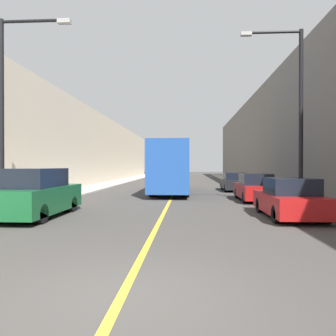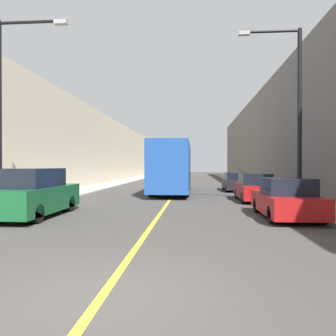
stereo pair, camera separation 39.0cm
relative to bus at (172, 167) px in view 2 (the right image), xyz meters
name	(u,v)px [view 2 (the right image)]	position (x,y,z in m)	size (l,w,h in m)	color
ground_plane	(100,298)	(0.17, -19.11, -1.90)	(200.00, 200.00, 0.00)	#3F3D3A
sidewalk_left	(114,184)	(-7.05, 10.89, -1.85)	(2.57, 72.00, 0.11)	#B2AA9E
sidewalk_right	(250,184)	(7.39, 10.89, -1.85)	(2.57, 72.00, 0.11)	#B2AA9E
building_row_left	(84,148)	(-10.33, 10.89, 1.96)	(4.00, 72.00, 7.73)	beige
building_row_right	(282,136)	(10.68, 10.89, 3.19)	(4.00, 72.00, 10.19)	#66605B
road_center_line	(181,184)	(0.17, 10.89, -1.90)	(0.16, 72.00, 0.01)	gold
bus	(172,167)	(0.00, 0.00, 0.00)	(2.54, 10.73, 3.56)	#1E4793
parked_suv_left	(34,194)	(-4.65, -11.63, -1.03)	(1.89, 4.80, 1.89)	#145128
car_right_near	(286,200)	(5.06, -11.18, -1.22)	(1.88, 4.26, 1.52)	maroon
car_right_mid	(254,189)	(4.98, -5.10, -1.21)	(1.81, 4.46, 1.54)	maroon
car_right_far	(236,183)	(4.86, 2.23, -1.25)	(1.82, 4.37, 1.44)	black
street_lamp_left	(5,103)	(-5.80, -11.61, 2.55)	(2.86, 0.24, 7.57)	black
street_lamp_right	(294,105)	(6.16, -8.42, 2.87)	(2.86, 0.24, 8.18)	black
pedestrian	(0,188)	(-6.81, -10.36, -0.86)	(0.40, 0.25, 1.81)	#2D2D33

